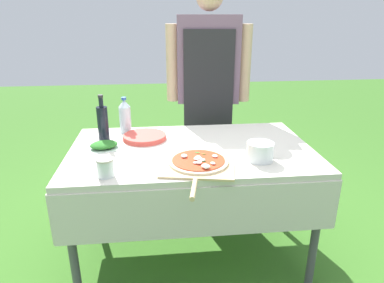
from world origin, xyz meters
TOP-DOWN VIEW (x-y plane):
  - ground_plane at (0.00, 0.00)m, footprint 12.00×12.00m
  - prep_table at (0.00, 0.00)m, footprint 1.45×0.88m
  - person_cook at (0.21, 0.74)m, footprint 0.64×0.26m
  - pizza_on_peel at (0.01, -0.25)m, footprint 0.44×0.59m
  - oil_bottle at (-0.53, 0.20)m, footprint 0.07×0.07m
  - water_bottle at (-0.41, 0.33)m, footprint 0.08×0.08m
  - herb_container at (-0.51, 0.04)m, footprint 0.22×0.19m
  - mixing_tub at (0.35, -0.22)m, footprint 0.15×0.15m
  - plate_stack at (-0.28, 0.18)m, footprint 0.28×0.28m
  - sauce_jar at (-0.45, -0.33)m, footprint 0.08×0.08m

SIDE VIEW (x-z plane):
  - ground_plane at x=0.00m, z-range 0.00..0.00m
  - prep_table at x=0.00m, z-range 0.30..1.06m
  - pizza_on_peel at x=0.01m, z-range 0.75..0.80m
  - plate_stack at x=-0.28m, z-range 0.76..0.79m
  - herb_container at x=-0.51m, z-range 0.76..0.81m
  - sauce_jar at x=-0.45m, z-range 0.76..0.85m
  - mixing_tub at x=0.35m, z-range 0.76..0.87m
  - water_bottle at x=-0.41m, z-range 0.76..1.00m
  - oil_bottle at x=-0.53m, z-range 0.73..1.02m
  - person_cook at x=0.21m, z-range 0.16..1.88m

